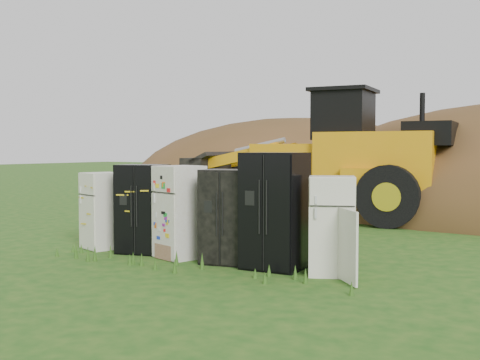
% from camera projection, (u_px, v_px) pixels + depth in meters
% --- Properties ---
extents(ground, '(120.00, 120.00, 0.00)m').
position_uv_depth(ground, '(207.00, 260.00, 10.89)').
color(ground, '#194A13').
rests_on(ground, ground).
extents(fridge_leftmost, '(0.85, 0.83, 1.54)m').
position_uv_depth(fridge_leftmost, '(102.00, 211.00, 12.16)').
color(fridge_leftmost, silver).
rests_on(fridge_leftmost, ground).
extents(fridge_black_side, '(1.05, 0.92, 1.72)m').
position_uv_depth(fridge_black_side, '(143.00, 209.00, 11.67)').
color(fridge_black_side, black).
rests_on(fridge_black_side, ground).
extents(fridge_sticker, '(0.94, 0.91, 1.71)m').
position_uv_depth(fridge_sticker, '(180.00, 212.00, 11.12)').
color(fridge_sticker, silver).
rests_on(fridge_sticker, ground).
extents(fridge_dark_mid, '(0.97, 0.84, 1.66)m').
position_uv_depth(fridge_dark_mid, '(227.00, 216.00, 10.60)').
color(fridge_dark_mid, black).
rests_on(fridge_dark_mid, ground).
extents(fridge_black_right, '(1.02, 0.86, 1.96)m').
position_uv_depth(fridge_black_right, '(275.00, 211.00, 10.13)').
color(fridge_black_right, black).
rests_on(fridge_black_right, ground).
extents(fridge_open_door, '(0.93, 0.90, 1.59)m').
position_uv_depth(fridge_open_door, '(332.00, 226.00, 9.63)').
color(fridge_open_door, silver).
rests_on(fridge_open_door, ground).
extents(wheel_loader, '(7.95, 3.84, 3.72)m').
position_uv_depth(wheel_loader, '(312.00, 154.00, 17.49)').
color(wheel_loader, orange).
rests_on(wheel_loader, ground).
extents(dirt_mound_left, '(16.04, 12.03, 6.76)m').
position_uv_depth(dirt_mound_left, '(294.00, 194.00, 26.57)').
color(dirt_mound_left, '#473317').
rests_on(dirt_mound_left, ground).
extents(dirt_mound_back, '(17.28, 11.52, 5.33)m').
position_uv_depth(dirt_mound_back, '(469.00, 195.00, 26.33)').
color(dirt_mound_back, '#473317').
rests_on(dirt_mound_back, ground).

